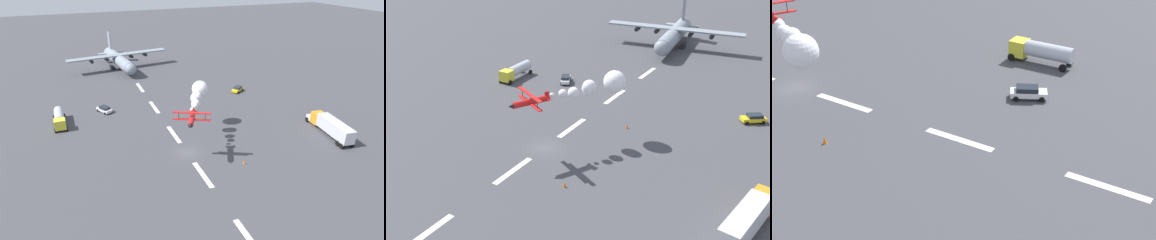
{
  "view_description": "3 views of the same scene",
  "coord_description": "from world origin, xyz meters",
  "views": [
    {
      "loc": [
        -49.95,
        18.76,
        33.17
      ],
      "look_at": [
        -2.88,
        0.06,
        8.43
      ],
      "focal_mm": 29.68,
      "sensor_mm": 36.0,
      "label": 1
    },
    {
      "loc": [
        -50.92,
        -36.66,
        34.55
      ],
      "look_at": [
        5.55,
        -2.64,
        3.1
      ],
      "focal_mm": 43.12,
      "sensor_mm": 36.0,
      "label": 2
    },
    {
      "loc": [
        51.44,
        -43.07,
        30.09
      ],
      "look_at": [
        24.41,
        0.0,
        2.47
      ],
      "focal_mm": 53.84,
      "sensor_mm": 36.0,
      "label": 3
    }
  ],
  "objects": [
    {
      "name": "runway_stripe_4",
      "position": [
        7.94,
        0.0,
        0.01
      ],
      "size": [
        8.0,
        0.9,
        0.01
      ],
      "primitive_type": "cube",
      "color": "white",
      "rests_on": "ground"
    },
    {
      "name": "semi_truck_orange",
      "position": [
        -4.59,
        -31.44,
        2.12
      ],
      "size": [
        13.99,
        4.81,
        3.7
      ],
      "color": "silver",
      "rests_on": "ground"
    },
    {
      "name": "runway_stripe_2",
      "position": [
        -23.83,
        0.0,
        0.01
      ],
      "size": [
        8.0,
        0.9,
        0.01
      ],
      "primitive_type": "cube",
      "color": "white",
      "rests_on": "ground"
    },
    {
      "name": "ground_plane",
      "position": [
        0.0,
        0.0,
        0.0
      ],
      "size": [
        440.0,
        440.0,
        0.0
      ],
      "primitive_type": "plane",
      "color": "#424247",
      "rests_on": "ground"
    },
    {
      "name": "runway_stripe_6",
      "position": [
        39.72,
        0.0,
        0.01
      ],
      "size": [
        8.0,
        0.9,
        0.01
      ],
      "primitive_type": "cube",
      "color": "white",
      "rests_on": "ground"
    },
    {
      "name": "fuel_tanker_truck",
      "position": [
        22.07,
        22.88,
        1.74
      ],
      "size": [
        8.76,
        2.94,
        2.9
      ],
      "color": "yellow",
      "rests_on": "ground"
    },
    {
      "name": "cargo_transport_plane",
      "position": [
        60.37,
        2.08,
        3.38
      ],
      "size": [
        26.54,
        35.03,
        11.18
      ],
      "color": "gray",
      "rests_on": "ground"
    },
    {
      "name": "stunt_biplane_red",
      "position": [
        6.99,
        -5.21,
        8.93
      ],
      "size": [
        17.7,
        11.87,
        3.55
      ],
      "color": "red"
    },
    {
      "name": "followme_car_yellow",
      "position": [
        25.89,
        -25.64,
        0.81
      ],
      "size": [
        3.85,
        4.39,
        1.52
      ],
      "color": "yellow",
      "rests_on": "ground"
    },
    {
      "name": "traffic_cone_near",
      "position": [
        -7.61,
        -8.49,
        0.38
      ],
      "size": [
        0.44,
        0.44,
        0.75
      ],
      "primitive_type": "cone",
      "color": "orange",
      "rests_on": "ground"
    },
    {
      "name": "airport_staff_sedan",
      "position": [
        25.51,
        12.42,
        0.81
      ],
      "size": [
        4.63,
        3.63,
        1.52
      ],
      "color": "white",
      "rests_on": "ground"
    },
    {
      "name": "runway_stripe_5",
      "position": [
        23.83,
        0.0,
        0.01
      ],
      "size": [
        8.0,
        0.9,
        0.01
      ],
      "primitive_type": "cube",
      "color": "white",
      "rests_on": "ground"
    },
    {
      "name": "traffic_cone_far",
      "position": [
        12.64,
        -7.94,
        0.38
      ],
      "size": [
        0.44,
        0.44,
        0.75
      ],
      "primitive_type": "cone",
      "color": "orange",
      "rests_on": "ground"
    },
    {
      "name": "runway_stripe_3",
      "position": [
        -7.94,
        0.0,
        0.01
      ],
      "size": [
        8.0,
        0.9,
        0.01
      ],
      "primitive_type": "cube",
      "color": "white",
      "rests_on": "ground"
    }
  ]
}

